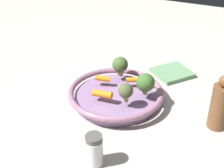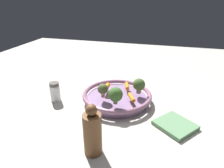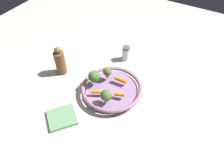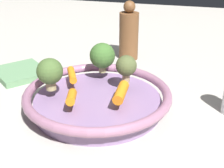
{
  "view_description": "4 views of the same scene",
  "coord_description": "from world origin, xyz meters",
  "px_view_note": "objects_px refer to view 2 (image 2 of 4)",
  "views": [
    {
      "loc": [
        0.73,
        0.32,
        0.55
      ],
      "look_at": [
        -0.01,
        -0.02,
        0.05
      ],
      "focal_mm": 52.41,
      "sensor_mm": 36.0,
      "label": 1
    },
    {
      "loc": [
        -0.17,
        0.68,
        0.41
      ],
      "look_at": [
        0.02,
        -0.0,
        0.08
      ],
      "focal_mm": 31.48,
      "sensor_mm": 36.0,
      "label": 2
    },
    {
      "loc": [
        -0.55,
        -0.32,
        0.75
      ],
      "look_at": [
        -0.01,
        -0.01,
        0.07
      ],
      "focal_mm": 33.56,
      "sensor_mm": 36.0,
      "label": 3
    },
    {
      "loc": [
        0.17,
        -0.52,
        0.31
      ],
      "look_at": [
        0.03,
        0.01,
        0.05
      ],
      "focal_mm": 51.64,
      "sensor_mm": 36.0,
      "label": 4
    }
  ],
  "objects_px": {
    "serving_bowl": "(117,97)",
    "pepper_mill": "(92,132)",
    "broccoli_floret_large": "(103,89)",
    "baby_carrot_center": "(107,87)",
    "baby_carrot_near_rim": "(131,97)",
    "baby_carrot_left": "(127,86)",
    "dish_towel": "(175,125)",
    "broccoli_floret_edge": "(116,95)",
    "salt_shaker": "(55,92)",
    "broccoli_floret_small": "(139,85)"
  },
  "relations": [
    {
      "from": "broccoli_floret_edge",
      "to": "serving_bowl",
      "type": "bearing_deg",
      "value": -79.63
    },
    {
      "from": "baby_carrot_left",
      "to": "broccoli_floret_large",
      "type": "bearing_deg",
      "value": 55.1
    },
    {
      "from": "pepper_mill",
      "to": "baby_carrot_center",
      "type": "bearing_deg",
      "value": -79.78
    },
    {
      "from": "broccoli_floret_edge",
      "to": "broccoli_floret_small",
      "type": "distance_m",
      "value": 0.13
    },
    {
      "from": "serving_bowl",
      "to": "pepper_mill",
      "type": "distance_m",
      "value": 0.29
    },
    {
      "from": "baby_carrot_near_rim",
      "to": "broccoli_floret_small",
      "type": "xyz_separation_m",
      "value": [
        -0.02,
        -0.06,
        0.03
      ]
    },
    {
      "from": "dish_towel",
      "to": "serving_bowl",
      "type": "bearing_deg",
      "value": -25.47
    },
    {
      "from": "baby_carrot_near_rim",
      "to": "broccoli_floret_edge",
      "type": "height_order",
      "value": "broccoli_floret_edge"
    },
    {
      "from": "baby_carrot_center",
      "to": "pepper_mill",
      "type": "distance_m",
      "value": 0.31
    },
    {
      "from": "broccoli_floret_edge",
      "to": "broccoli_floret_small",
      "type": "height_order",
      "value": "broccoli_floret_edge"
    },
    {
      "from": "broccoli_floret_small",
      "to": "dish_towel",
      "type": "bearing_deg",
      "value": 137.9
    },
    {
      "from": "serving_bowl",
      "to": "baby_carrot_center",
      "type": "height_order",
      "value": "baby_carrot_center"
    },
    {
      "from": "salt_shaker",
      "to": "pepper_mill",
      "type": "distance_m",
      "value": 0.35
    },
    {
      "from": "serving_bowl",
      "to": "broccoli_floret_large",
      "type": "height_order",
      "value": "broccoli_floret_large"
    },
    {
      "from": "baby_carrot_near_rim",
      "to": "baby_carrot_left",
      "type": "height_order",
      "value": "baby_carrot_left"
    },
    {
      "from": "baby_carrot_center",
      "to": "salt_shaker",
      "type": "bearing_deg",
      "value": 20.63
    },
    {
      "from": "dish_towel",
      "to": "baby_carrot_near_rim",
      "type": "bearing_deg",
      "value": -24.0
    },
    {
      "from": "baby_carrot_center",
      "to": "pepper_mill",
      "type": "height_order",
      "value": "pepper_mill"
    },
    {
      "from": "baby_carrot_center",
      "to": "broccoli_floret_edge",
      "type": "bearing_deg",
      "value": 122.56
    },
    {
      "from": "serving_bowl",
      "to": "baby_carrot_left",
      "type": "distance_m",
      "value": 0.07
    },
    {
      "from": "broccoli_floret_edge",
      "to": "broccoli_floret_large",
      "type": "xyz_separation_m",
      "value": [
        0.06,
        -0.04,
        -0.0
      ]
    },
    {
      "from": "broccoli_floret_edge",
      "to": "broccoli_floret_large",
      "type": "bearing_deg",
      "value": -30.85
    },
    {
      "from": "broccoli_floret_large",
      "to": "salt_shaker",
      "type": "distance_m",
      "value": 0.21
    },
    {
      "from": "salt_shaker",
      "to": "broccoli_floret_large",
      "type": "bearing_deg",
      "value": -177.93
    },
    {
      "from": "baby_carrot_left",
      "to": "broccoli_floret_edge",
      "type": "xyz_separation_m",
      "value": [
        0.01,
        0.14,
        0.03
      ]
    },
    {
      "from": "pepper_mill",
      "to": "dish_towel",
      "type": "height_order",
      "value": "pepper_mill"
    },
    {
      "from": "dish_towel",
      "to": "pepper_mill",
      "type": "bearing_deg",
      "value": 39.05
    },
    {
      "from": "broccoli_floret_small",
      "to": "serving_bowl",
      "type": "bearing_deg",
      "value": 14.88
    },
    {
      "from": "salt_shaker",
      "to": "broccoli_floret_small",
      "type": "bearing_deg",
      "value": -166.79
    },
    {
      "from": "baby_carrot_center",
      "to": "baby_carrot_left",
      "type": "height_order",
      "value": "baby_carrot_center"
    },
    {
      "from": "baby_carrot_near_rim",
      "to": "broccoli_floret_edge",
      "type": "xyz_separation_m",
      "value": [
        0.05,
        0.05,
        0.03
      ]
    },
    {
      "from": "dish_towel",
      "to": "salt_shaker",
      "type": "bearing_deg",
      "value": -6.36
    },
    {
      "from": "baby_carrot_near_rim",
      "to": "salt_shaker",
      "type": "height_order",
      "value": "salt_shaker"
    },
    {
      "from": "salt_shaker",
      "to": "baby_carrot_center",
      "type": "bearing_deg",
      "value": -159.37
    },
    {
      "from": "dish_towel",
      "to": "baby_carrot_left",
      "type": "bearing_deg",
      "value": -39.6
    },
    {
      "from": "baby_carrot_near_rim",
      "to": "broccoli_floret_large",
      "type": "bearing_deg",
      "value": 6.37
    },
    {
      "from": "salt_shaker",
      "to": "pepper_mill",
      "type": "height_order",
      "value": "pepper_mill"
    },
    {
      "from": "broccoli_floret_large",
      "to": "broccoli_floret_small",
      "type": "relative_size",
      "value": 0.89
    },
    {
      "from": "broccoli_floret_small",
      "to": "dish_towel",
      "type": "height_order",
      "value": "broccoli_floret_small"
    },
    {
      "from": "baby_carrot_near_rim",
      "to": "broccoli_floret_edge",
      "type": "bearing_deg",
      "value": 43.48
    },
    {
      "from": "serving_bowl",
      "to": "broccoli_floret_large",
      "type": "relative_size",
      "value": 5.15
    },
    {
      "from": "baby_carrot_center",
      "to": "salt_shaker",
      "type": "xyz_separation_m",
      "value": [
        0.2,
        0.07,
        -0.01
      ]
    },
    {
      "from": "baby_carrot_left",
      "to": "pepper_mill",
      "type": "distance_m",
      "value": 0.35
    },
    {
      "from": "baby_carrot_near_rim",
      "to": "pepper_mill",
      "type": "bearing_deg",
      "value": 76.75
    },
    {
      "from": "salt_shaker",
      "to": "serving_bowl",
      "type": "bearing_deg",
      "value": -167.36
    },
    {
      "from": "broccoli_floret_large",
      "to": "pepper_mill",
      "type": "xyz_separation_m",
      "value": [
        -0.05,
        0.24,
        -0.01
      ]
    },
    {
      "from": "baby_carrot_center",
      "to": "pepper_mill",
      "type": "relative_size",
      "value": 0.37
    },
    {
      "from": "baby_carrot_center",
      "to": "pepper_mill",
      "type": "bearing_deg",
      "value": 100.22
    },
    {
      "from": "baby_carrot_center",
      "to": "salt_shaker",
      "type": "height_order",
      "value": "salt_shaker"
    },
    {
      "from": "baby_carrot_center",
      "to": "baby_carrot_near_rim",
      "type": "relative_size",
      "value": 1.0
    }
  ]
}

